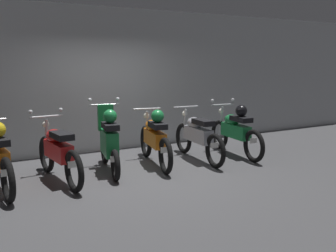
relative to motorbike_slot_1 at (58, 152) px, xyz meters
name	(u,v)px	position (x,y,z in m)	size (l,w,h in m)	color
ground_plane	(141,172)	(1.38, -0.21, -0.49)	(80.00, 80.00, 0.00)	#424244
back_wall	(101,80)	(1.38, 1.86, 1.06)	(16.00, 0.30, 3.11)	#9EA0A3
motorbike_slot_1	(58,152)	(0.00, 0.00, 0.00)	(0.59, 1.95, 1.15)	black
motorbike_slot_2	(109,140)	(0.93, 0.13, 0.08)	(0.58, 1.67, 1.29)	black
motorbike_slot_3	(155,138)	(1.84, 0.14, 0.03)	(0.59, 1.94, 1.08)	black
motorbike_slot_4	(198,136)	(2.76, 0.06, 0.00)	(0.56, 1.95, 1.03)	black
motorbike_slot_5	(235,130)	(3.68, 0.02, 0.04)	(0.59, 1.95, 1.15)	black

